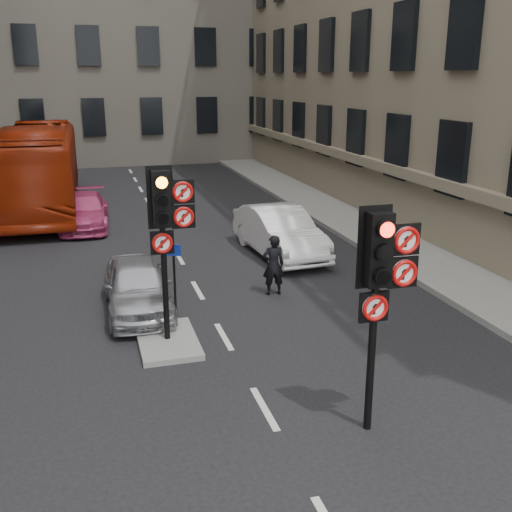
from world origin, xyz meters
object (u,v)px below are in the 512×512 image
car_pink (84,211)px  motorcycle (154,275)px  signal_near (382,273)px  bus_red (39,168)px  signal_far (166,217)px  car_silver (137,286)px  motorcyclist (273,265)px  car_white (280,232)px  info_sign (174,273)px

car_pink → motorcycle: bearing=-75.3°
signal_near → car_pink: bearing=105.8°
bus_red → motorcycle: bearing=-73.9°
signal_far → motorcycle: bearing=89.6°
car_pink → bus_red: (-1.68, 4.02, 1.09)m
car_silver → bus_red: bearing=102.7°
signal_far → motorcyclist: 4.13m
bus_red → car_white: bearing=-51.1°
car_silver → bus_red: bus_red is taller
bus_red → motorcyclist: bus_red is taller
car_silver → bus_red: 13.17m
motorcycle → info_sign: 2.55m
bus_red → motorcyclist: (6.20, -12.63, -0.92)m
signal_near → car_white: signal_near is taller
motorcyclist → bus_red: bearing=-62.0°
motorcyclist → car_silver: bearing=5.2°
motorcycle → info_sign: info_sign is taller
motorcycle → car_silver: bearing=-122.3°
signal_near → car_silver: bearing=117.3°
motorcycle → motorcyclist: 3.07m
signal_far → car_white: 7.18m
bus_red → info_sign: bus_red is taller
car_pink → signal_near: bearing=-71.4°
signal_far → car_silver: signal_far is taller
signal_near → car_pink: size_ratio=0.86×
motorcycle → motorcyclist: bearing=-26.1°
car_pink → bus_red: size_ratio=0.34×
signal_near → signal_far: signal_far is taller
signal_near → car_silver: signal_near is taller
motorcyclist → motorcycle: bearing=-16.2°
signal_near → motorcyclist: signal_near is taller
motorcyclist → info_sign: 3.12m
signal_far → car_pink: 11.13m
car_pink → info_sign: bearing=-77.0°
signal_far → info_sign: (0.21, 0.74, -1.42)m
signal_near → car_pink: 15.52m
signal_near → car_silver: (-3.09, 6.01, -1.95)m
signal_far → car_pink: size_ratio=0.86×
signal_near → bus_red: signal_near is taller
motorcycle → signal_far: bearing=-98.4°
signal_far → bus_red: (-3.28, 14.84, -1.00)m
car_silver → bus_red: (-2.78, 12.83, 1.07)m
car_silver → signal_near: bearing=-62.3°
signal_far → info_sign: signal_far is taller
car_white → car_pink: 7.84m
signal_far → info_sign: bearing=73.9°
signal_near → motorcyclist: bearing=87.0°
signal_near → motorcycle: bearing=109.8°
bus_red → signal_far: bearing=-77.2°
bus_red → motorcyclist: 14.10m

